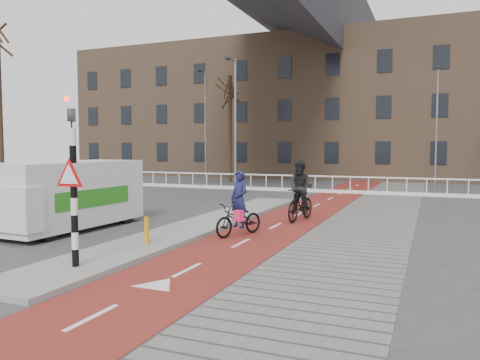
% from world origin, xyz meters
% --- Properties ---
extents(ground, '(120.00, 120.00, 0.00)m').
position_xyz_m(ground, '(0.00, 0.00, 0.00)').
color(ground, '#38383A').
rests_on(ground, ground).
extents(bike_lane, '(2.50, 60.00, 0.01)m').
position_xyz_m(bike_lane, '(1.50, 10.00, 0.01)').
color(bike_lane, maroon).
rests_on(bike_lane, ground).
extents(sidewalk, '(3.00, 60.00, 0.01)m').
position_xyz_m(sidewalk, '(4.30, 10.00, 0.01)').
color(sidewalk, slate).
rests_on(sidewalk, ground).
extents(curb_island, '(1.80, 16.00, 0.12)m').
position_xyz_m(curb_island, '(-0.70, 4.00, 0.06)').
color(curb_island, gray).
rests_on(curb_island, ground).
extents(traffic_signal, '(0.80, 0.80, 3.68)m').
position_xyz_m(traffic_signal, '(-0.60, -2.02, 1.99)').
color(traffic_signal, black).
rests_on(traffic_signal, curb_island).
extents(bollard, '(0.12, 0.12, 0.69)m').
position_xyz_m(bollard, '(-0.53, 0.53, 0.47)').
color(bollard, orange).
rests_on(bollard, curb_island).
extents(cyclist_near, '(1.27, 1.93, 1.91)m').
position_xyz_m(cyclist_near, '(1.04, 2.99, 0.65)').
color(cyclist_near, black).
rests_on(cyclist_near, bike_lane).
extents(cyclist_far, '(1.02, 2.06, 2.13)m').
position_xyz_m(cyclist_far, '(1.98, 6.36, 0.89)').
color(cyclist_far, black).
rests_on(cyclist_far, bike_lane).
extents(van, '(2.17, 5.08, 2.15)m').
position_xyz_m(van, '(-4.36, 1.95, 1.13)').
color(van, silver).
rests_on(van, ground).
extents(railing, '(28.00, 0.10, 0.99)m').
position_xyz_m(railing, '(-5.00, 17.00, 0.31)').
color(railing, silver).
rests_on(railing, ground).
extents(townhouse_row, '(46.00, 10.00, 15.90)m').
position_xyz_m(townhouse_row, '(-3.00, 32.00, 7.81)').
color(townhouse_row, '#7F6047').
rests_on(townhouse_row, ground).
extents(tree_mid, '(0.26, 0.26, 7.92)m').
position_xyz_m(tree_mid, '(-7.79, 22.53, 3.96)').
color(tree_mid, black).
rests_on(tree_mid, ground).
extents(streetlight_near, '(0.12, 0.12, 7.13)m').
position_xyz_m(streetlight_near, '(-3.25, 12.82, 3.57)').
color(streetlight_near, slate).
rests_on(streetlight_near, ground).
extents(streetlight_left, '(0.12, 0.12, 8.24)m').
position_xyz_m(streetlight_left, '(-9.41, 21.65, 4.12)').
color(streetlight_left, slate).
rests_on(streetlight_left, ground).
extents(streetlight_right, '(0.12, 0.12, 7.57)m').
position_xyz_m(streetlight_right, '(6.43, 22.25, 3.78)').
color(streetlight_right, slate).
rests_on(streetlight_right, ground).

